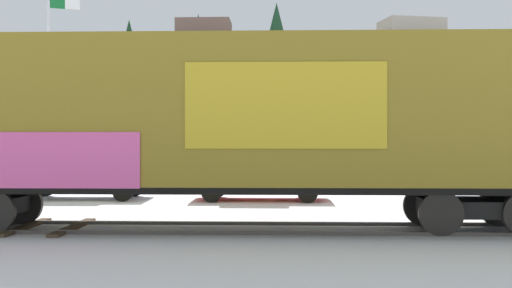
# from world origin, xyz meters

# --- Properties ---
(ground_plane) EXTENTS (260.00, 260.00, 0.00)m
(ground_plane) POSITION_xyz_m (0.00, 0.00, 0.00)
(ground_plane) COLOR silver
(track) EXTENTS (59.99, 5.08, 0.08)m
(track) POSITION_xyz_m (-0.07, 0.04, 0.04)
(track) COLOR #4C4742
(track) RESTS_ON ground_plane
(freight_car) EXTENTS (17.84, 4.02, 4.33)m
(freight_car) POSITION_xyz_m (0.72, -0.00, 2.49)
(freight_car) COLOR olive
(freight_car) RESTS_ON ground_plane
(flagpole) EXTENTS (1.35, 0.57, 8.88)m
(flagpole) POSITION_xyz_m (-7.09, 13.33, 5.57)
(flagpole) COLOR silver
(flagpole) RESTS_ON ground_plane
(hillside) EXTENTS (146.55, 30.53, 16.89)m
(hillside) POSITION_xyz_m (-0.02, 60.82, 6.01)
(hillside) COLOR gray
(hillside) RESTS_ON ground_plane
(parked_car_silver) EXTENTS (4.66, 2.09, 1.63)m
(parked_car_silver) POSITION_xyz_m (-4.15, 6.97, 0.84)
(parked_car_silver) COLOR #B7BABF
(parked_car_silver) RESTS_ON ground_plane
(parked_car_red) EXTENTS (4.56, 2.20, 1.81)m
(parked_car_red) POSITION_xyz_m (1.79, 6.43, 0.88)
(parked_car_red) COLOR #B21E1E
(parked_car_red) RESTS_ON ground_plane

